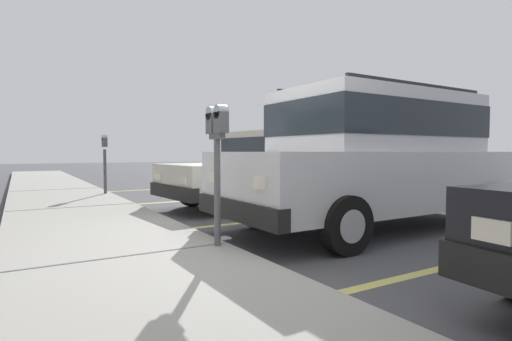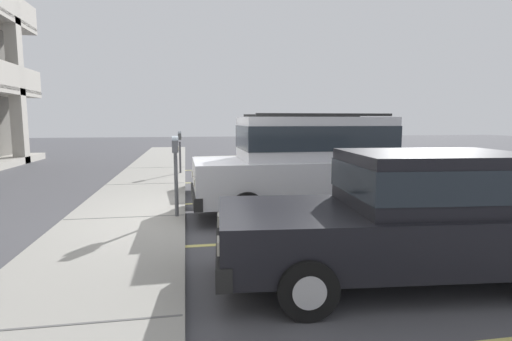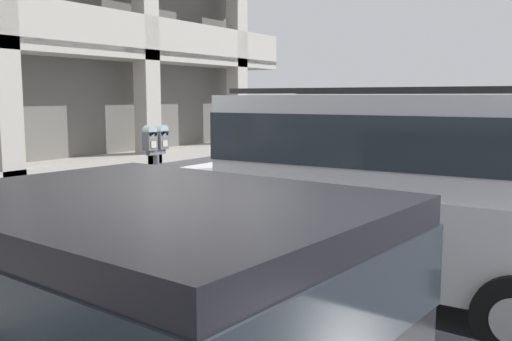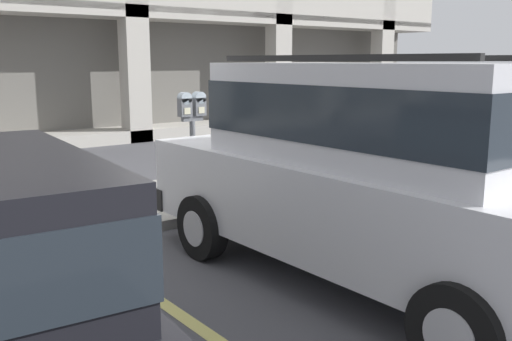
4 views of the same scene
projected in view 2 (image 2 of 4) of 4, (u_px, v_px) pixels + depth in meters
name	position (u px, v px, depth m)	size (l,w,h in m)	color
ground_plane	(196.00, 223.00, 7.64)	(80.00, 80.00, 0.10)	#4C4C51
sidewalk	(125.00, 220.00, 7.40)	(40.00, 2.20, 0.12)	#9E9B93
parking_stall_lines	(254.00, 201.00, 9.42)	(12.74, 4.80, 0.01)	#DBD16B
silver_suv	(312.00, 161.00, 8.10)	(2.06, 4.80, 2.03)	silver
red_sedan	(416.00, 213.00, 4.70)	(2.10, 4.61, 1.54)	black
dark_hatchback	(282.00, 160.00, 10.99)	(2.11, 4.61, 1.54)	beige
parking_meter_near	(176.00, 157.00, 7.36)	(0.35, 0.12, 1.50)	#595B60
parking_meter_far	(180.00, 146.00, 13.55)	(0.15, 0.12, 1.43)	#47474C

